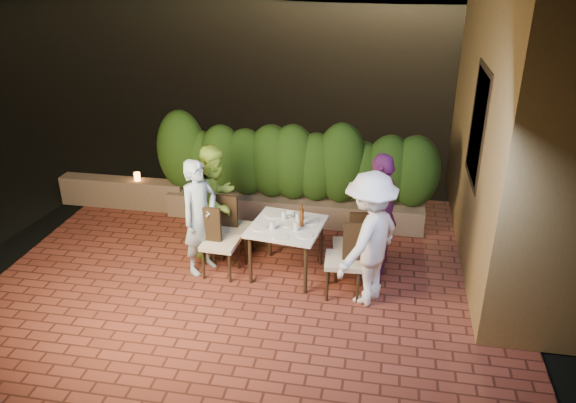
% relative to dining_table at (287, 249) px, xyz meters
% --- Properties ---
extents(ground, '(400.00, 400.00, 0.00)m').
position_rel_dining_table_xyz_m(ground, '(-0.40, -0.63, -0.40)').
color(ground, black).
rests_on(ground, ground).
extents(terrace_floor, '(7.00, 6.00, 0.15)m').
position_rel_dining_table_xyz_m(terrace_floor, '(-0.40, -0.13, -0.45)').
color(terrace_floor, brown).
rests_on(terrace_floor, ground).
extents(building_wall, '(1.60, 5.00, 5.00)m').
position_rel_dining_table_xyz_m(building_wall, '(3.20, 1.37, 2.12)').
color(building_wall, olive).
rests_on(building_wall, ground).
extents(window_pane, '(0.08, 1.00, 1.40)m').
position_rel_dining_table_xyz_m(window_pane, '(2.42, 0.87, 1.62)').
color(window_pane, black).
rests_on(window_pane, building_wall).
extents(window_frame, '(0.06, 1.15, 1.55)m').
position_rel_dining_table_xyz_m(window_frame, '(2.41, 0.87, 1.62)').
color(window_frame, black).
rests_on(window_frame, building_wall).
extents(planter, '(4.20, 0.55, 0.40)m').
position_rel_dining_table_xyz_m(planter, '(-0.20, 1.67, -0.17)').
color(planter, brown).
rests_on(planter, ground).
extents(hedge, '(4.00, 0.70, 1.10)m').
position_rel_dining_table_xyz_m(hedge, '(-0.20, 1.67, 0.57)').
color(hedge, '#1E3C10').
rests_on(hedge, planter).
extents(parapet, '(2.20, 0.30, 0.50)m').
position_rel_dining_table_xyz_m(parapet, '(-3.20, 1.67, -0.12)').
color(parapet, brown).
rests_on(parapet, ground).
extents(hill, '(52.00, 40.00, 22.00)m').
position_rel_dining_table_xyz_m(hill, '(1.60, 59.37, -4.38)').
color(hill, black).
rests_on(hill, ground).
extents(dining_table, '(1.04, 1.04, 0.75)m').
position_rel_dining_table_xyz_m(dining_table, '(0.00, 0.00, 0.00)').
color(dining_table, white).
rests_on(dining_table, ground).
extents(plate_nw, '(0.20, 0.20, 0.01)m').
position_rel_dining_table_xyz_m(plate_nw, '(-0.34, -0.16, 0.38)').
color(plate_nw, white).
rests_on(plate_nw, dining_table).
extents(plate_sw, '(0.23, 0.23, 0.01)m').
position_rel_dining_table_xyz_m(plate_sw, '(-0.24, 0.25, 0.38)').
color(plate_sw, white).
rests_on(plate_sw, dining_table).
extents(plate_ne, '(0.21, 0.21, 0.01)m').
position_rel_dining_table_xyz_m(plate_ne, '(0.29, -0.25, 0.38)').
color(plate_ne, white).
rests_on(plate_ne, dining_table).
extents(plate_se, '(0.23, 0.23, 0.01)m').
position_rel_dining_table_xyz_m(plate_se, '(0.29, 0.16, 0.38)').
color(plate_se, white).
rests_on(plate_se, dining_table).
extents(plate_centre, '(0.20, 0.20, 0.01)m').
position_rel_dining_table_xyz_m(plate_centre, '(0.00, 0.02, 0.38)').
color(plate_centre, white).
rests_on(plate_centre, dining_table).
extents(plate_front, '(0.21, 0.21, 0.01)m').
position_rel_dining_table_xyz_m(plate_front, '(-0.02, -0.35, 0.38)').
color(plate_front, white).
rests_on(plate_front, dining_table).
extents(glass_nw, '(0.07, 0.07, 0.12)m').
position_rel_dining_table_xyz_m(glass_nw, '(-0.16, -0.16, 0.43)').
color(glass_nw, silver).
rests_on(glass_nw, dining_table).
extents(glass_sw, '(0.07, 0.07, 0.12)m').
position_rel_dining_table_xyz_m(glass_sw, '(-0.07, 0.17, 0.44)').
color(glass_sw, silver).
rests_on(glass_sw, dining_table).
extents(glass_ne, '(0.07, 0.07, 0.12)m').
position_rel_dining_table_xyz_m(glass_ne, '(0.15, -0.13, 0.43)').
color(glass_ne, silver).
rests_on(glass_ne, dining_table).
extents(glass_se, '(0.07, 0.07, 0.12)m').
position_rel_dining_table_xyz_m(glass_se, '(0.13, 0.14, 0.43)').
color(glass_se, silver).
rests_on(glass_se, dining_table).
extents(beer_bottle, '(0.06, 0.06, 0.32)m').
position_rel_dining_table_xyz_m(beer_bottle, '(0.20, 0.01, 0.53)').
color(beer_bottle, '#51280D').
rests_on(beer_bottle, dining_table).
extents(bowl, '(0.21, 0.21, 0.04)m').
position_rel_dining_table_xyz_m(bowl, '(-0.03, 0.27, 0.40)').
color(bowl, white).
rests_on(bowl, dining_table).
extents(chair_left_front, '(0.49, 0.49, 0.99)m').
position_rel_dining_table_xyz_m(chair_left_front, '(-0.89, -0.17, 0.12)').
color(chair_left_front, black).
rests_on(chair_left_front, ground).
extents(chair_left_back, '(0.46, 0.46, 0.96)m').
position_rel_dining_table_xyz_m(chair_left_back, '(-0.79, 0.32, 0.11)').
color(chair_left_back, black).
rests_on(chair_left_back, ground).
extents(chair_right_front, '(0.50, 0.50, 1.02)m').
position_rel_dining_table_xyz_m(chair_right_front, '(0.80, -0.35, 0.14)').
color(chair_right_front, black).
rests_on(chair_right_front, ground).
extents(chair_right_back, '(0.50, 0.50, 0.96)m').
position_rel_dining_table_xyz_m(chair_right_back, '(0.85, 0.10, 0.10)').
color(chair_right_back, black).
rests_on(chair_right_back, ground).
extents(diner_blue, '(0.62, 0.71, 1.63)m').
position_rel_dining_table_xyz_m(diner_blue, '(-1.17, -0.10, 0.44)').
color(diner_blue, '#A7C5D7').
rests_on(diner_blue, ground).
extents(diner_green, '(0.85, 0.96, 1.66)m').
position_rel_dining_table_xyz_m(diner_green, '(-1.11, 0.43, 0.45)').
color(diner_green, '#9ACD40').
rests_on(diner_green, ground).
extents(diner_white, '(1.12, 1.30, 1.74)m').
position_rel_dining_table_xyz_m(diner_white, '(1.11, -0.42, 0.50)').
color(diner_white, white).
rests_on(diner_white, ground).
extents(diner_purple, '(0.59, 1.10, 1.79)m').
position_rel_dining_table_xyz_m(diner_purple, '(1.22, 0.15, 0.52)').
color(diner_purple, '#67225D').
rests_on(diner_purple, ground).
extents(parapet_lamp, '(0.10, 0.10, 0.14)m').
position_rel_dining_table_xyz_m(parapet_lamp, '(-2.90, 1.67, 0.20)').
color(parapet_lamp, orange).
rests_on(parapet_lamp, parapet).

